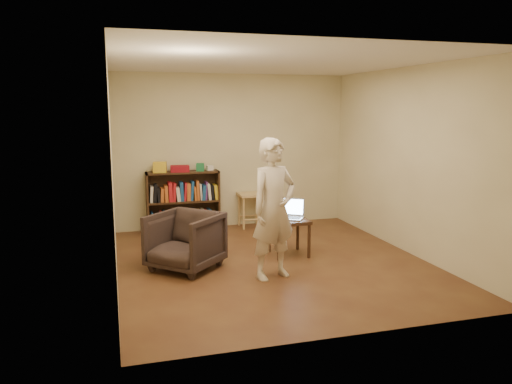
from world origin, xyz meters
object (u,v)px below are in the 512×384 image
object	(u,v)px
stool	(250,200)
person	(274,209)
side_table	(289,225)
laptop	(290,214)
armchair	(185,241)
bookshelf	(183,205)

from	to	relation	value
stool	person	distance (m)	2.64
side_table	laptop	bearing A→B (deg)	54.56
armchair	side_table	world-z (taller)	armchair
side_table	laptop	world-z (taller)	laptop
laptop	person	xyz separation A→B (m)	(-0.53, -0.88, 0.27)
stool	armchair	size ratio (longest dim) A/B	0.73
bookshelf	side_table	size ratio (longest dim) A/B	2.34
person	bookshelf	bearing A→B (deg)	86.05
bookshelf	laptop	distance (m)	2.17
laptop	stool	bearing A→B (deg)	128.68
bookshelf	laptop	xyz separation A→B (m)	(1.26, -1.76, 0.14)
side_table	laptop	xyz separation A→B (m)	(0.04, 0.06, 0.15)
side_table	laptop	distance (m)	0.16
bookshelf	side_table	xyz separation A→B (m)	(1.22, -1.82, -0.01)
side_table	armchair	bearing A→B (deg)	-171.67
side_table	person	world-z (taller)	person
stool	laptop	bearing A→B (deg)	-86.18
armchair	laptop	world-z (taller)	laptop
armchair	laptop	distance (m)	1.56
bookshelf	armchair	xyz separation A→B (m)	(-0.26, -2.03, -0.07)
armchair	person	distance (m)	1.25
armchair	side_table	xyz separation A→B (m)	(1.48, 0.22, 0.06)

